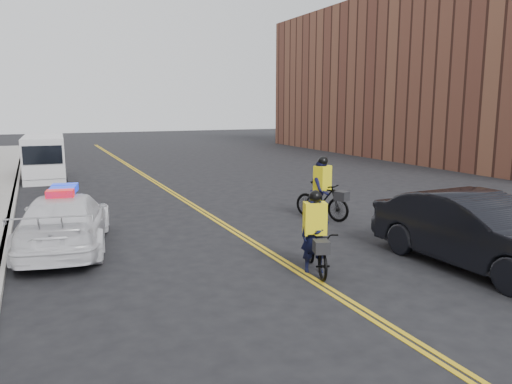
{
  "coord_description": "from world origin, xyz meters",
  "views": [
    {
      "loc": [
        -5.14,
        -9.98,
        3.62
      ],
      "look_at": [
        0.26,
        2.15,
        1.3
      ],
      "focal_mm": 35.0,
      "sensor_mm": 36.0,
      "label": 1
    }
  ],
  "objects_px": {
    "dark_sedan": "(477,232)",
    "cyclist_far": "(322,195)",
    "cyclist_near": "(314,244)",
    "police_cruiser": "(65,221)",
    "cargo_van": "(44,158)"
  },
  "relations": [
    {
      "from": "dark_sedan",
      "to": "cyclist_near",
      "type": "height_order",
      "value": "cyclist_near"
    },
    {
      "from": "police_cruiser",
      "to": "cargo_van",
      "type": "height_order",
      "value": "cargo_van"
    },
    {
      "from": "cargo_van",
      "to": "cyclist_far",
      "type": "xyz_separation_m",
      "value": [
        7.89,
        -13.11,
        -0.23
      ]
    },
    {
      "from": "cargo_van",
      "to": "cyclist_near",
      "type": "xyz_separation_m",
      "value": [
        5.03,
        -17.46,
        -0.4
      ]
    },
    {
      "from": "cyclist_far",
      "to": "cyclist_near",
      "type": "bearing_deg",
      "value": -148.0
    },
    {
      "from": "dark_sedan",
      "to": "cyclist_near",
      "type": "xyz_separation_m",
      "value": [
        -3.46,
        1.23,
        -0.21
      ]
    },
    {
      "from": "cargo_van",
      "to": "cyclist_far",
      "type": "height_order",
      "value": "cargo_van"
    },
    {
      "from": "police_cruiser",
      "to": "cargo_van",
      "type": "bearing_deg",
      "value": -79.6
    },
    {
      "from": "dark_sedan",
      "to": "cyclist_far",
      "type": "height_order",
      "value": "cyclist_far"
    },
    {
      "from": "dark_sedan",
      "to": "cyclist_far",
      "type": "relative_size",
      "value": 2.48
    },
    {
      "from": "police_cruiser",
      "to": "dark_sedan",
      "type": "bearing_deg",
      "value": 157.32
    },
    {
      "from": "dark_sedan",
      "to": "cyclist_far",
      "type": "distance_m",
      "value": 5.61
    },
    {
      "from": "dark_sedan",
      "to": "cyclist_far",
      "type": "bearing_deg",
      "value": 93.43
    },
    {
      "from": "cyclist_far",
      "to": "cargo_van",
      "type": "bearing_deg",
      "value": 96.32
    },
    {
      "from": "cyclist_near",
      "to": "dark_sedan",
      "type": "bearing_deg",
      "value": -1.4
    }
  ]
}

